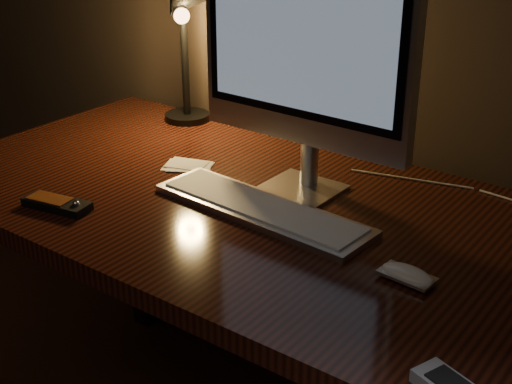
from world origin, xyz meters
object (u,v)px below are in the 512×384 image
Objects in this scene: desk at (298,253)px; monitor at (304,52)px; mouse at (407,276)px; media_remote at (57,204)px; desk_lamp at (182,22)px; keyboard at (262,209)px.

desk is 0.43m from monitor.
desk is 17.33× the size of mouse.
monitor is at bearing 35.59° from media_remote.
desk is at bearing 157.48° from mouse.
media_remote is 0.37× the size of desk_lamp.
desk_lamp is (-0.47, 0.17, -0.02)m from monitor.
media_remote is (-0.35, -0.36, -0.29)m from monitor.
desk_lamp is (-0.81, 0.37, 0.26)m from mouse.
mouse is (0.34, -0.06, 0.00)m from keyboard.
monitor reaches higher than desk.
mouse is 0.23× the size of desk_lamp.
keyboard is (-0.02, -0.10, 0.14)m from desk.
desk_lamp reaches higher than desk.
desk is at bearing 31.31° from media_remote.
monitor is 3.37× the size of media_remote.
desk_lamp is at bearing 150.85° from keyboard.
keyboard is at bearing 174.35° from mouse.
media_remote is at bearing -161.68° from mouse.
desk_lamp is at bearing 160.95° from monitor.
monitor is 1.24× the size of desk_lamp.
desk is 0.67m from desk_lamp.
desk_lamp is at bearing 160.52° from mouse.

